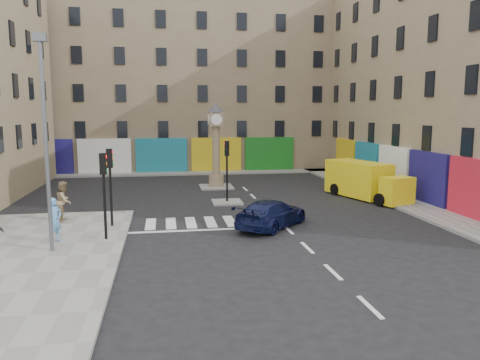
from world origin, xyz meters
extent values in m
plane|color=black|center=(0.00, 0.00, 0.00)|extent=(120.00, 120.00, 0.00)
cube|color=gray|center=(-11.00, -2.00, 0.07)|extent=(7.00, 16.00, 0.15)
cube|color=gray|center=(8.70, 10.00, 0.07)|extent=(2.60, 30.00, 0.15)
cube|color=gray|center=(-4.00, 22.20, 0.07)|extent=(32.00, 2.40, 0.15)
cube|color=gray|center=(-2.00, 8.00, 0.06)|extent=(1.80, 1.80, 0.12)
cube|color=gray|center=(-2.00, 14.00, 0.06)|extent=(2.40, 2.40, 0.12)
cube|color=#907F5E|center=(15.00, 10.00, 8.00)|extent=(10.00, 30.00, 16.00)
cube|color=#857359|center=(-4.00, 28.00, 8.50)|extent=(32.00, 10.00, 17.00)
cylinder|color=black|center=(-8.30, 0.20, 1.55)|extent=(0.12, 0.12, 2.80)
cube|color=black|center=(-8.30, 0.20, 3.40)|extent=(0.28, 0.22, 0.90)
cylinder|color=black|center=(-8.30, 2.60, 1.55)|extent=(0.12, 0.12, 2.80)
cube|color=black|center=(-8.30, 2.60, 3.40)|extent=(0.28, 0.22, 0.90)
cylinder|color=black|center=(-2.00, 8.00, 1.52)|extent=(0.12, 0.12, 2.80)
cube|color=black|center=(-2.00, 8.00, 3.37)|extent=(0.28, 0.22, 0.90)
cylinder|color=#595B60|center=(-10.20, -1.20, 4.15)|extent=(0.16, 0.16, 8.00)
cube|color=#595B60|center=(-10.20, -1.20, 8.30)|extent=(0.50, 0.25, 0.30)
cylinder|color=#907F5E|center=(-2.00, 14.00, 0.52)|extent=(1.10, 1.10, 0.80)
cylinder|color=#907F5E|center=(-2.00, 14.00, 2.72)|extent=(0.56, 0.56, 3.60)
cube|color=#907F5E|center=(-2.00, 14.00, 5.02)|extent=(1.00, 1.00, 1.00)
cylinder|color=white|center=(-2.00, 13.48, 5.02)|extent=(0.80, 0.06, 0.80)
cone|color=#333338|center=(-2.00, 14.00, 5.87)|extent=(1.20, 1.20, 0.70)
imported|color=#0B1033|center=(-0.67, 1.66, 0.68)|extent=(4.53, 4.73, 1.35)
cube|color=yellow|center=(6.83, 8.83, 1.21)|extent=(3.20, 5.01, 2.23)
cube|color=yellow|center=(7.85, 5.49, 0.92)|extent=(2.10, 1.65, 1.65)
cube|color=black|center=(7.86, 5.45, 1.31)|extent=(1.83, 1.31, 0.68)
cylinder|color=black|center=(6.81, 5.58, 0.39)|extent=(0.46, 0.81, 0.77)
cylinder|color=black|center=(8.66, 6.14, 0.39)|extent=(0.46, 0.81, 0.77)
cylinder|color=black|center=(5.57, 9.66, 0.39)|extent=(0.46, 0.81, 0.77)
cylinder|color=black|center=(7.42, 10.22, 0.39)|extent=(0.46, 0.81, 0.77)
imported|color=#5E98D7|center=(-10.32, 0.04, 1.09)|extent=(0.75, 0.82, 1.89)
imported|color=#9C8560|center=(-10.77, 4.11, 1.15)|extent=(0.83, 1.03, 2.00)
camera|label=1|loc=(-5.73, -20.00, 5.57)|focal=35.00mm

